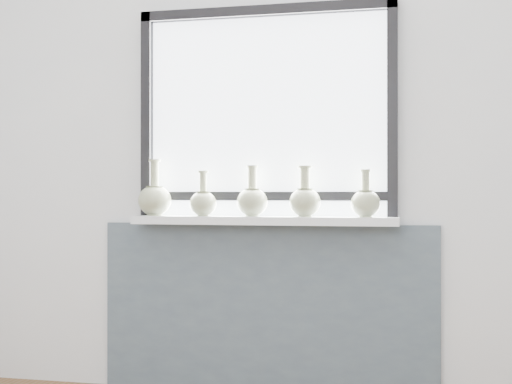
% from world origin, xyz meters
% --- Properties ---
extents(back_wall, '(3.60, 0.02, 2.60)m').
position_xyz_m(back_wall, '(0.00, 1.81, 1.30)').
color(back_wall, silver).
rests_on(back_wall, ground).
extents(apron_panel, '(1.70, 0.03, 0.86)m').
position_xyz_m(apron_panel, '(0.00, 1.78, 0.43)').
color(apron_panel, '#4D5B66').
rests_on(apron_panel, ground).
extents(windowsill, '(1.32, 0.18, 0.04)m').
position_xyz_m(windowsill, '(0.00, 1.71, 0.88)').
color(windowsill, white).
rests_on(windowsill, apron_panel).
extents(window, '(1.30, 0.06, 1.05)m').
position_xyz_m(window, '(0.00, 1.77, 1.44)').
color(window, black).
rests_on(window, windowsill).
extents(vase_a, '(0.17, 0.17, 0.29)m').
position_xyz_m(vase_a, '(-0.56, 1.70, 0.99)').
color(vase_a, '#A3AB82').
rests_on(vase_a, windowsill).
extents(vase_b, '(0.14, 0.14, 0.23)m').
position_xyz_m(vase_b, '(-0.30, 1.69, 0.97)').
color(vase_b, '#A3AB82').
rests_on(vase_b, windowsill).
extents(vase_c, '(0.15, 0.15, 0.25)m').
position_xyz_m(vase_c, '(-0.06, 1.71, 0.98)').
color(vase_c, '#A3AB82').
rests_on(vase_c, windowsill).
extents(vase_d, '(0.15, 0.15, 0.25)m').
position_xyz_m(vase_d, '(0.21, 1.70, 0.98)').
color(vase_d, '#A3AB82').
rests_on(vase_d, windowsill).
extents(vase_e, '(0.14, 0.14, 0.23)m').
position_xyz_m(vase_e, '(0.50, 1.71, 0.97)').
color(vase_e, '#A3AB82').
rests_on(vase_e, windowsill).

